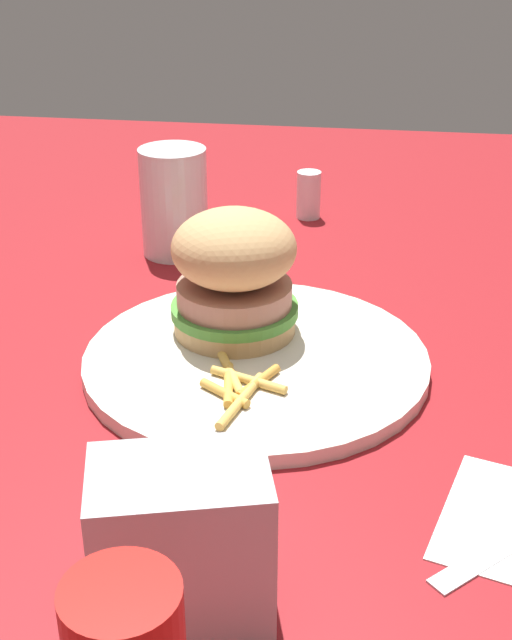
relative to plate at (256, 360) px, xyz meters
The scene contains 7 objects.
ground_plane 0.02m from the plate, 115.49° to the left, with size 1.60×1.60×0.00m, color maroon.
plate is the anchor object (origin of this frame).
sandwich 0.07m from the plate, 57.84° to the right, with size 0.11×0.11×0.11m.
fries_pile 0.06m from the plate, 84.94° to the left, with size 0.07×0.11×0.01m.
drink_glass 0.26m from the plate, 62.30° to the right, with size 0.07×0.07×0.11m.
napkin_dispenser 0.27m from the plate, 90.18° to the left, with size 0.09×0.06×0.09m, color #B7BABF.
salt_shaker 0.36m from the plate, 90.92° to the right, with size 0.03×0.03×0.06m, color white.
Camera 1 is at (-0.08, 0.57, 0.34)m, focal length 47.73 mm.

